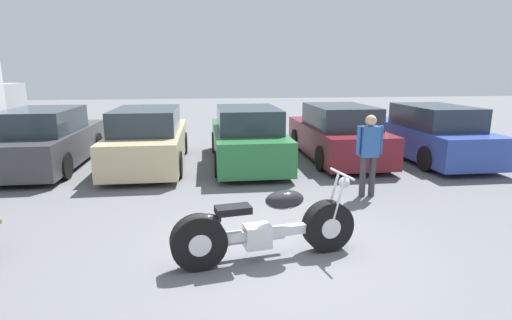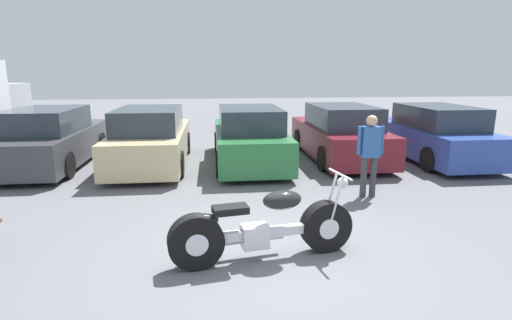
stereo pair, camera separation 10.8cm
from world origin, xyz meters
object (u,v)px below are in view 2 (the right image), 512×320
at_px(parked_car_blue, 433,135).
at_px(parked_car_green, 249,138).
at_px(parked_car_maroon, 339,134).
at_px(parked_car_dark_grey, 51,140).
at_px(motorcycle, 262,228).
at_px(parked_car_champagne, 151,139).
at_px(person_standing, 370,149).

bearing_deg(parked_car_blue, parked_car_green, 179.19).
xyz_separation_m(parked_car_maroon, parked_car_blue, (2.52, -0.36, 0.00)).
xyz_separation_m(parked_car_dark_grey, parked_car_green, (5.05, -0.27, 0.00)).
relative_size(parked_car_green, parked_car_blue, 1.00).
bearing_deg(parked_car_green, motorcycle, -93.72).
height_order(parked_car_dark_grey, parked_car_green, same).
xyz_separation_m(parked_car_champagne, parked_car_green, (2.52, -0.08, 0.00)).
relative_size(parked_car_champagne, person_standing, 2.83).
relative_size(parked_car_dark_grey, parked_car_blue, 1.00).
xyz_separation_m(parked_car_green, parked_car_blue, (5.05, -0.07, 0.00)).
bearing_deg(person_standing, parked_car_green, 123.05).
distance_m(parked_car_champagne, parked_car_blue, 7.57).
height_order(parked_car_green, parked_car_maroon, same).
distance_m(motorcycle, parked_car_green, 5.51).
bearing_deg(parked_car_dark_grey, parked_car_maroon, 0.11).
distance_m(motorcycle, parked_car_champagne, 5.99).
bearing_deg(person_standing, motorcycle, -134.99).
relative_size(parked_car_dark_grey, parked_car_champagne, 1.00).
height_order(parked_car_dark_grey, parked_car_maroon, same).
relative_size(parked_car_champagne, parked_car_green, 1.00).
xyz_separation_m(motorcycle, person_standing, (2.38, 2.38, 0.51)).
height_order(motorcycle, parked_car_champagne, parked_car_champagne).
bearing_deg(parked_car_dark_grey, motorcycle, -50.88).
distance_m(parked_car_green, parked_car_blue, 5.05).
height_order(parked_car_green, parked_car_blue, same).
relative_size(parked_car_green, person_standing, 2.83).
height_order(parked_car_maroon, person_standing, person_standing).
distance_m(parked_car_dark_grey, parked_car_maroon, 7.57).
xyz_separation_m(motorcycle, parked_car_green, (0.36, 5.49, 0.26)).
bearing_deg(motorcycle, parked_car_green, 86.28).
height_order(motorcycle, parked_car_maroon, parked_car_maroon).
bearing_deg(motorcycle, parked_car_dark_grey, 129.12).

